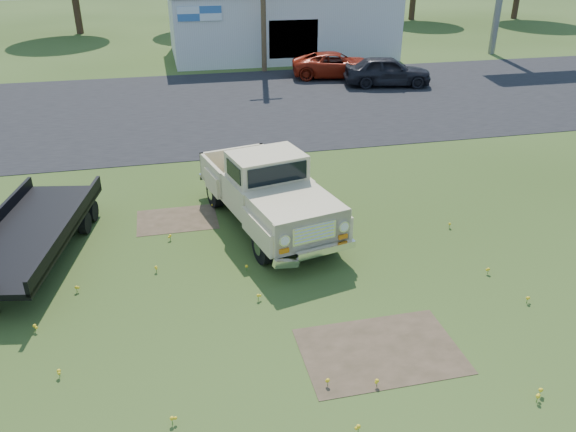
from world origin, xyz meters
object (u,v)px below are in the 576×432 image
object	(u,v)px
vintage_pickup_truck	(267,190)
dark_sedan	(387,71)
red_pickup	(336,65)
flatbed_trailer	(29,228)

from	to	relation	value
vintage_pickup_truck	dark_sedan	xyz separation A→B (m)	(9.23, 14.35, -0.28)
vintage_pickup_truck	red_pickup	distance (m)	18.34
flatbed_trailer	red_pickup	bearing A→B (deg)	63.53
vintage_pickup_truck	red_pickup	world-z (taller)	vintage_pickup_truck
flatbed_trailer	red_pickup	size ratio (longest dim) A/B	1.23
vintage_pickup_truck	dark_sedan	world-z (taller)	vintage_pickup_truck
dark_sedan	vintage_pickup_truck	bearing A→B (deg)	159.13
flatbed_trailer	dark_sedan	world-z (taller)	flatbed_trailer
flatbed_trailer	red_pickup	xyz separation A→B (m)	(13.10, 17.33, -0.14)
red_pickup	dark_sedan	xyz separation A→B (m)	(2.04, -2.52, 0.09)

